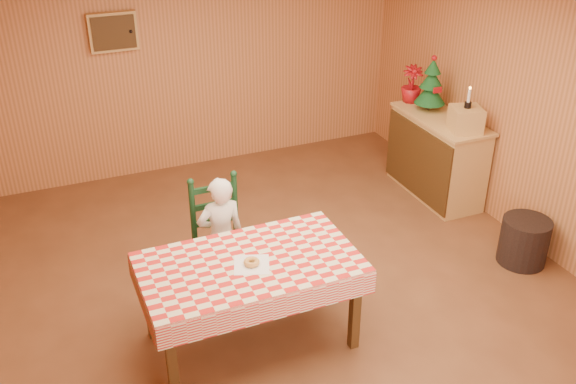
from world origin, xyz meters
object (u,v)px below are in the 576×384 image
object	(u,v)px
shelf_unit	(436,156)
storage_bin	(524,241)
seated_child	(221,237)
crate	(466,119)
dining_table	(250,270)
ladder_chair	(220,239)
christmas_tree	(431,86)

from	to	relation	value
shelf_unit	storage_bin	size ratio (longest dim) A/B	2.74
seated_child	crate	xyz separation A→B (m)	(2.78, 0.42, 0.49)
dining_table	shelf_unit	size ratio (longest dim) A/B	1.34
ladder_chair	seated_child	size ratio (longest dim) A/B	0.96
dining_table	shelf_unit	bearing A→B (deg)	29.30
ladder_chair	crate	size ratio (longest dim) A/B	3.60
dining_table	christmas_tree	bearing A→B (deg)	33.00
shelf_unit	crate	bearing A→B (deg)	-88.77
seated_child	storage_bin	bearing A→B (deg)	166.33
shelf_unit	seated_child	bearing A→B (deg)	-163.42
shelf_unit	ladder_chair	bearing A→B (deg)	-164.51
seated_child	christmas_tree	distance (m)	3.05
dining_table	storage_bin	size ratio (longest dim) A/B	3.66
crate	storage_bin	world-z (taller)	crate
dining_table	ladder_chair	world-z (taller)	ladder_chair
seated_child	christmas_tree	world-z (taller)	christmas_tree
storage_bin	christmas_tree	bearing A→B (deg)	89.47
christmas_tree	dining_table	bearing A→B (deg)	-147.00
shelf_unit	christmas_tree	size ratio (longest dim) A/B	2.00
shelf_unit	crate	size ratio (longest dim) A/B	4.13
seated_child	shelf_unit	xyz separation A→B (m)	(2.77, 0.82, -0.10)
dining_table	crate	world-z (taller)	crate
seated_child	crate	world-z (taller)	crate
crate	storage_bin	xyz separation A→B (m)	(-0.02, -1.10, -0.83)
shelf_unit	christmas_tree	xyz separation A→B (m)	(0.01, 0.25, 0.74)
dining_table	ladder_chair	size ratio (longest dim) A/B	1.53
seated_child	christmas_tree	bearing A→B (deg)	-158.86
dining_table	christmas_tree	size ratio (longest dim) A/B	2.67
shelf_unit	christmas_tree	bearing A→B (deg)	88.02
storage_bin	shelf_unit	bearing A→B (deg)	89.71
ladder_chair	storage_bin	bearing A→B (deg)	-14.78
shelf_unit	crate	world-z (taller)	crate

